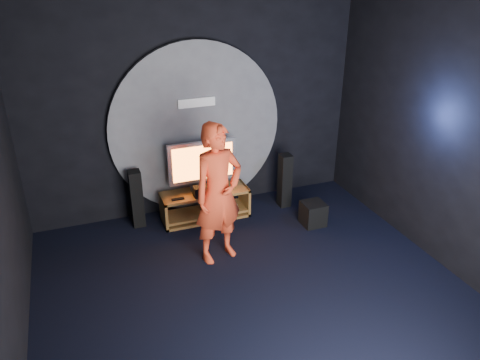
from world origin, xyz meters
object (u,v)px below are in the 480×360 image
at_px(tower_speaker_left, 137,199).
at_px(media_console, 206,206).
at_px(tower_speaker_right, 285,181).
at_px(player, 218,194).
at_px(tv, 202,164).
at_px(subwoofer, 313,214).

bearing_deg(tower_speaker_left, media_console, -8.36).
bearing_deg(tower_speaker_right, player, -145.00).
bearing_deg(media_console, tower_speaker_left, 171.64).
relative_size(tv, tower_speaker_right, 1.17).
relative_size(media_console, player, 0.71).
height_order(tower_speaker_left, subwoofer, tower_speaker_left).
height_order(subwoofer, player, player).
relative_size(media_console, subwoofer, 3.71).
distance_m(tv, player, 1.13).
relative_size(tower_speaker_right, player, 0.47).
xyz_separation_m(tower_speaker_right, player, (-1.42, -0.99, 0.49)).
distance_m(media_console, player, 1.29).
bearing_deg(tower_speaker_left, player, -54.01).
distance_m(media_console, tower_speaker_right, 1.31).
height_order(tower_speaker_left, player, player).
bearing_deg(tower_speaker_left, tower_speaker_right, -5.10).
distance_m(tower_speaker_left, tower_speaker_right, 2.30).
height_order(tower_speaker_right, player, player).
bearing_deg(tv, tower_speaker_left, 175.42).
height_order(media_console, tower_speaker_right, tower_speaker_right).
distance_m(tv, subwoofer, 1.80).
xyz_separation_m(media_console, tower_speaker_right, (1.29, -0.06, 0.24)).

